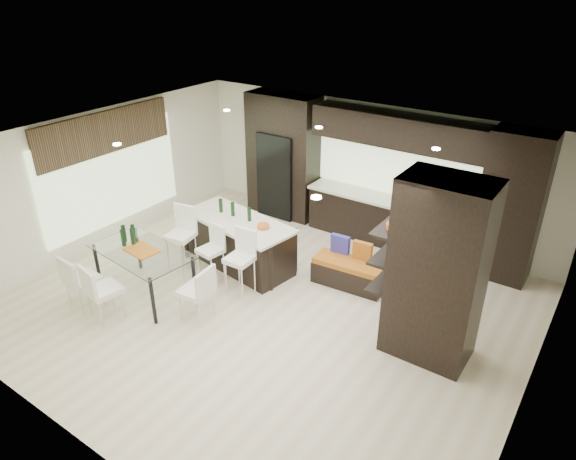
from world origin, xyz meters
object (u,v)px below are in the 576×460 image
Objects in this scene: stool_right at (240,270)px; bench at (349,273)px; kitchen_island at (239,242)px; stool_left at (182,247)px; dining_table at (145,272)px; chair_end at (196,294)px; chair_far at (83,283)px; stool_mid at (211,261)px; floor_vase at (420,296)px; chair_near at (105,293)px.

stool_right reaches higher than bench.
stool_left reaches higher than kitchen_island.
stool_left is (-0.68, -0.80, 0.05)m from kitchen_island.
dining_table is 2.01× the size of chair_end.
chair_far reaches higher than dining_table.
stool_right is (1.36, 0.01, -0.03)m from stool_left.
stool_left is at bearing -168.70° from stool_mid.
stool_right is 0.76× the size of bench.
stool_mid is 3.62m from floor_vase.
bench is at bearing 41.35° from stool_right.
bench is at bearing 46.59° from chair_far.
kitchen_island is at bearing 98.61° from stool_mid.
chair_far is (-0.54, -1.70, -0.07)m from stool_left.
stool_left is 3.05m from bench.
bench is 1.45× the size of chair_end.
dining_table is 1.99× the size of chair_far.
stool_left reaches higher than stool_right.
floor_vase is 0.73× the size of dining_table.
stool_right is at bearing 62.42° from chair_near.
stool_left is at bearing 96.71° from dining_table.
stool_left is 1.06× the size of stool_right.
stool_right is 2.18m from chair_near.
stool_left reaches higher than chair_far.
chair_far is at bearing -116.67° from stool_mid.
floor_vase is 1.44× the size of chair_far.
stool_right is 0.55× the size of dining_table.
chair_end is at bearing -63.98° from kitchen_island.
floor_vase reaches higher than stool_right.
stool_right reaches higher than kitchen_island.
stool_right is at bearing -140.79° from bench.
chair_far is (-1.22, -2.50, -0.02)m from kitchen_island.
bench is 0.99× the size of floor_vase.
chair_near is at bearing -96.18° from kitchen_island.
chair_near is at bearing -83.72° from dining_table.
floor_vase is at bearing 27.87° from dining_table.
chair_far is at bearing -140.35° from stool_right.
floor_vase reaches higher than chair_far.
chair_near reaches higher than chair_far.
dining_table is at bearing -102.90° from kitchen_island.
stool_right is at bearing -164.92° from floor_vase.
dining_table reaches higher than bench.
chair_end is at bearing -102.45° from stool_right.
kitchen_island reaches higher than chair_end.
chair_far is at bearing -152.48° from floor_vase.
stool_left is at bearing 48.43° from chair_end.
stool_right reaches higher than chair_end.
dining_table is at bearing -100.22° from stool_left.
stool_left is 0.81× the size of bench.
bench is 1.44× the size of chair_far.
chair_far is 1.01× the size of chair_end.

